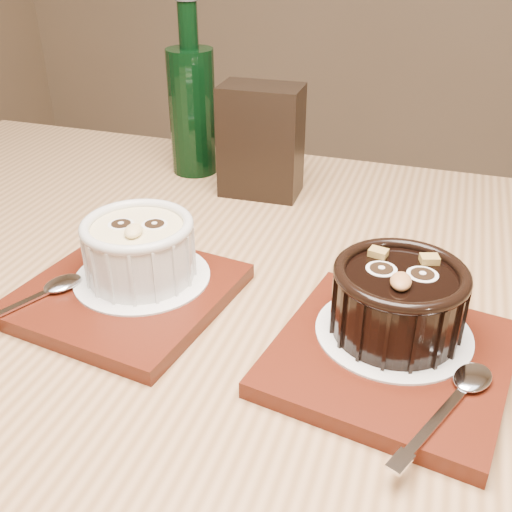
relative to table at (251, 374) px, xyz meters
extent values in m
cube|color=olive|center=(0.00, 0.00, 0.07)|extent=(1.23, 0.84, 0.04)
cylinder|color=olive|center=(-0.56, 0.33, -0.30)|extent=(0.06, 0.06, 0.71)
cube|color=#511A0D|center=(-0.11, -0.04, 0.10)|extent=(0.20, 0.20, 0.01)
cylinder|color=white|center=(-0.10, -0.02, 0.11)|extent=(0.13, 0.13, 0.00)
cylinder|color=silver|center=(-0.10, -0.02, 0.13)|extent=(0.10, 0.10, 0.05)
cylinder|color=#DCC686|center=(-0.10, -0.02, 0.16)|extent=(0.09, 0.09, 0.00)
torus|color=silver|center=(-0.10, -0.02, 0.16)|extent=(0.10, 0.10, 0.01)
cylinder|color=black|center=(-0.12, -0.02, 0.16)|extent=(0.02, 0.02, 0.00)
cylinder|color=black|center=(-0.09, -0.01, 0.16)|extent=(0.02, 0.02, 0.00)
ellipsoid|color=#D9BF7F|center=(-0.10, -0.03, 0.16)|extent=(0.02, 0.03, 0.01)
cube|color=#511A0D|center=(0.14, -0.05, 0.10)|extent=(0.20, 0.20, 0.01)
cylinder|color=white|center=(0.14, -0.02, 0.11)|extent=(0.13, 0.13, 0.00)
cylinder|color=black|center=(0.14, -0.02, 0.13)|extent=(0.10, 0.10, 0.05)
cylinder|color=black|center=(0.14, -0.02, 0.16)|extent=(0.09, 0.09, 0.00)
torus|color=black|center=(0.14, -0.02, 0.16)|extent=(0.11, 0.11, 0.01)
cylinder|color=black|center=(0.12, -0.02, 0.16)|extent=(0.03, 0.03, 0.00)
cylinder|color=black|center=(0.15, -0.02, 0.16)|extent=(0.03, 0.03, 0.00)
ellipsoid|color=brown|center=(0.14, -0.04, 0.17)|extent=(0.02, 0.03, 0.01)
cube|color=olive|center=(0.11, 0.00, 0.17)|extent=(0.02, 0.01, 0.01)
cube|color=olive|center=(0.16, 0.00, 0.17)|extent=(0.02, 0.02, 0.01)
cube|color=black|center=(-0.08, 0.24, 0.16)|extent=(0.10, 0.07, 0.14)
cylinder|color=black|center=(-0.19, 0.28, 0.17)|extent=(0.06, 0.06, 0.17)
cylinder|color=black|center=(-0.19, 0.28, 0.29)|extent=(0.03, 0.03, 0.06)
camera|label=1|loc=(0.17, -0.44, 0.41)|focal=42.00mm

